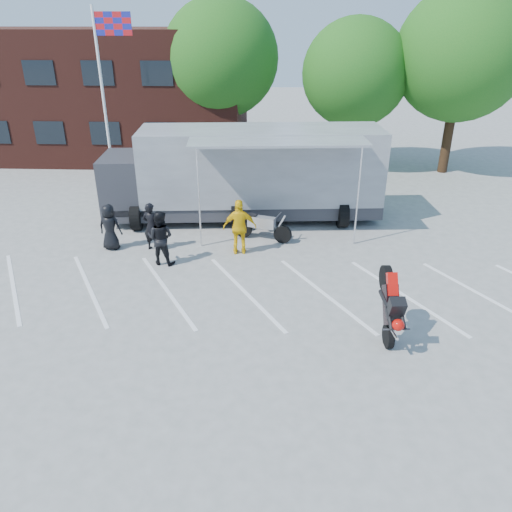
# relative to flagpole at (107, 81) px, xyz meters

# --- Properties ---
(ground) EXTENTS (100.00, 100.00, 0.00)m
(ground) POSITION_rel_flagpole_xyz_m (6.24, -10.00, -5.05)
(ground) COLOR #9F9F9A
(ground) RESTS_ON ground
(parking_bay_lines) EXTENTS (18.09, 13.33, 0.01)m
(parking_bay_lines) POSITION_rel_flagpole_xyz_m (6.24, -9.00, -5.05)
(parking_bay_lines) COLOR white
(parking_bay_lines) RESTS_ON ground
(office_building) EXTENTS (18.00, 8.00, 7.00)m
(office_building) POSITION_rel_flagpole_xyz_m (-3.76, 8.00, -1.55)
(office_building) COLOR #4D2018
(office_building) RESTS_ON ground
(flagpole) EXTENTS (1.61, 0.12, 8.00)m
(flagpole) POSITION_rel_flagpole_xyz_m (0.00, 0.00, 0.00)
(flagpole) COLOR white
(flagpole) RESTS_ON ground
(tree_left) EXTENTS (6.12, 6.12, 8.64)m
(tree_left) POSITION_rel_flagpole_xyz_m (4.24, 6.00, 0.51)
(tree_left) COLOR #382314
(tree_left) RESTS_ON ground
(tree_mid) EXTENTS (5.44, 5.44, 7.68)m
(tree_mid) POSITION_rel_flagpole_xyz_m (11.24, 5.00, -0.11)
(tree_mid) COLOR #382314
(tree_mid) RESTS_ON ground
(tree_right) EXTENTS (6.46, 6.46, 9.12)m
(tree_right) POSITION_rel_flagpole_xyz_m (16.24, 4.50, 0.82)
(tree_right) COLOR #382314
(tree_right) RESTS_ON ground
(transporter_truck) EXTENTS (11.93, 6.44, 3.67)m
(transporter_truck) POSITION_rel_flagpole_xyz_m (6.22, -2.81, -5.05)
(transporter_truck) COLOR #97999F
(transporter_truck) RESTS_ON ground
(parked_motorcycle) EXTENTS (2.39, 1.41, 1.19)m
(parked_motorcycle) POSITION_rel_flagpole_xyz_m (6.86, -5.06, -5.05)
(parked_motorcycle) COLOR #BABABF
(parked_motorcycle) RESTS_ON ground
(stunt_bike_rider) EXTENTS (0.96, 1.83, 2.09)m
(stunt_bike_rider) POSITION_rel_flagpole_xyz_m (10.20, -10.92, -5.05)
(stunt_bike_rider) COLOR black
(stunt_bike_rider) RESTS_ON ground
(spectator_leather_a) EXTENTS (0.88, 0.63, 1.67)m
(spectator_leather_a) POSITION_rel_flagpole_xyz_m (1.47, -6.08, -4.22)
(spectator_leather_a) COLOR black
(spectator_leather_a) RESTS_ON ground
(spectator_leather_b) EXTENTS (0.74, 0.60, 1.76)m
(spectator_leather_b) POSITION_rel_flagpole_xyz_m (2.96, -6.08, -4.17)
(spectator_leather_b) COLOR black
(spectator_leather_b) RESTS_ON ground
(spectator_leather_c) EXTENTS (1.02, 0.86, 1.87)m
(spectator_leather_c) POSITION_rel_flagpole_xyz_m (3.53, -7.16, -4.12)
(spectator_leather_c) COLOR black
(spectator_leather_c) RESTS_ON ground
(spectator_hivis) EXTENTS (1.20, 0.59, 1.97)m
(spectator_hivis) POSITION_rel_flagpole_xyz_m (6.10, -6.25, -4.07)
(spectator_hivis) COLOR yellow
(spectator_hivis) RESTS_ON ground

